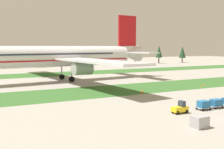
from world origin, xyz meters
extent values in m
cube|color=#336028|center=(0.00, 33.31, 0.00)|extent=(320.00, 16.41, 0.01)
cube|color=#336028|center=(0.00, 78.13, 0.00)|extent=(320.00, 16.41, 0.01)
cylinder|color=silver|center=(-12.14, 55.72, 7.57)|extent=(51.08, 11.51, 6.18)
cone|color=silver|center=(15.54, 58.67, 8.04)|extent=(9.23, 6.76, 5.87)
cube|color=red|center=(-12.14, 55.72, 6.49)|extent=(49.87, 11.51, 0.36)
cube|color=#283342|center=(-15.21, 55.39, 8.35)|extent=(44.94, 10.92, 0.44)
cube|color=silver|center=(-6.94, 36.06, 6.96)|extent=(11.59, 34.67, 0.56)
cylinder|color=#A3A3A8|center=(-8.68, 41.01, 4.92)|extent=(5.28, 3.90, 3.40)
cube|color=silver|center=(-11.19, 76.03, 6.96)|extent=(11.59, 34.67, 0.56)
cylinder|color=#A3A3A8|center=(-11.85, 70.83, 4.92)|extent=(5.28, 3.90, 3.40)
cube|color=silver|center=(15.77, 50.61, 8.50)|extent=(5.79, 12.78, 0.39)
cube|color=silver|center=(14.07, 66.59, 8.50)|extent=(5.79, 12.78, 0.39)
cube|color=red|center=(14.92, 58.60, 15.92)|extent=(7.27, 1.43, 10.51)
cylinder|color=#A3A3A8|center=(-7.68, 52.46, 3.75)|extent=(0.44, 0.44, 5.80)
cylinder|color=black|center=(-7.68, 52.46, 0.85)|extent=(1.75, 0.77, 1.70)
cylinder|color=#A3A3A8|center=(-8.46, 59.84, 3.75)|extent=(0.44, 0.44, 5.80)
cylinder|color=black|center=(-8.46, 59.84, 0.85)|extent=(1.75, 0.77, 1.70)
cube|color=yellow|center=(-5.10, 7.64, 0.69)|extent=(2.60, 1.31, 0.77)
cube|color=#283342|center=(-4.71, 7.65, 1.52)|extent=(0.70, 1.09, 0.90)
cylinder|color=black|center=(-6.00, 7.09, 0.30)|extent=(0.60, 0.20, 0.60)
cylinder|color=black|center=(-6.01, 8.19, 0.30)|extent=(0.60, 0.20, 0.60)
cylinder|color=black|center=(-4.18, 7.10, 0.30)|extent=(0.60, 0.20, 0.60)
cylinder|color=black|center=(-4.19, 8.20, 0.30)|extent=(0.60, 0.20, 0.60)
cube|color=#A3A3A8|center=(0.00, 7.66, 0.40)|extent=(2.21, 1.51, 0.10)
cube|color=#23669E|center=(0.00, 7.66, 1.00)|extent=(1.94, 1.33, 1.10)
cylinder|color=black|center=(-0.83, 6.97, 0.20)|extent=(0.40, 0.12, 0.40)
cylinder|color=black|center=(-0.83, 8.35, 0.20)|extent=(0.40, 0.12, 0.40)
cylinder|color=black|center=(0.84, 6.98, 0.20)|extent=(0.40, 0.12, 0.40)
cylinder|color=black|center=(0.84, 8.36, 0.20)|extent=(0.40, 0.12, 0.40)
cube|color=#A3A3A8|center=(2.90, 7.67, 0.40)|extent=(2.21, 1.51, 0.10)
cube|color=#23669E|center=(2.90, 7.67, 1.00)|extent=(1.94, 1.33, 1.10)
cylinder|color=black|center=(2.07, 6.98, 0.20)|extent=(0.40, 0.12, 0.40)
cylinder|color=black|center=(2.07, 8.36, 0.20)|extent=(0.40, 0.12, 0.40)
cylinder|color=black|center=(3.74, 6.99, 0.20)|extent=(0.40, 0.12, 0.40)
cylinder|color=black|center=(3.74, 8.37, 0.20)|extent=(0.40, 0.12, 0.40)
cylinder|color=black|center=(4.97, 8.37, 0.20)|extent=(0.40, 0.12, 0.40)
cube|color=#A3A3A8|center=(-8.07, 0.35, 0.78)|extent=(2.09, 1.71, 1.56)
cone|color=orange|center=(1.50, 28.25, 0.26)|extent=(0.44, 0.44, 0.52)
cone|color=orange|center=(22.50, 29.53, 0.24)|extent=(0.44, 0.44, 0.47)
cone|color=orange|center=(19.59, 27.79, 0.30)|extent=(0.44, 0.44, 0.61)
cone|color=orange|center=(-0.64, 25.52, 0.28)|extent=(0.44, 0.44, 0.56)
cylinder|color=#4C3823|center=(-16.24, 116.58, 1.96)|extent=(0.70, 0.70, 3.92)
cone|color=#1E4223|center=(-16.24, 116.58, 6.93)|extent=(5.38, 5.38, 6.02)
cylinder|color=#4C3823|center=(1.44, 118.92, 1.36)|extent=(0.70, 0.70, 2.72)
cone|color=#1E4223|center=(1.44, 118.92, 5.65)|extent=(5.71, 5.71, 5.84)
cylinder|color=#4C3823|center=(17.66, 115.27, 1.28)|extent=(0.70, 0.70, 2.57)
cone|color=#1E4223|center=(17.66, 115.27, 5.59)|extent=(4.72, 4.72, 6.05)
cylinder|color=#4C3823|center=(35.50, 114.73, 1.77)|extent=(0.70, 0.70, 3.54)
cone|color=#1E4223|center=(35.50, 114.73, 6.99)|extent=(5.48, 5.48, 6.92)
cylinder|color=#4C3823|center=(54.26, 116.28, 1.52)|extent=(0.70, 0.70, 3.04)
cone|color=#1E4223|center=(54.26, 116.28, 6.73)|extent=(5.78, 5.78, 7.37)
cylinder|color=#4C3823|center=(71.11, 115.46, 1.83)|extent=(0.70, 0.70, 3.65)
cone|color=#1E4223|center=(71.11, 115.46, 7.40)|extent=(4.04, 4.04, 7.50)
cylinder|color=#4C3823|center=(90.15, 115.62, 1.54)|extent=(0.70, 0.70, 3.07)
cone|color=#1E4223|center=(90.15, 115.62, 6.89)|extent=(4.45, 4.45, 7.64)
camera|label=1|loc=(-34.35, -25.86, 10.57)|focal=44.52mm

